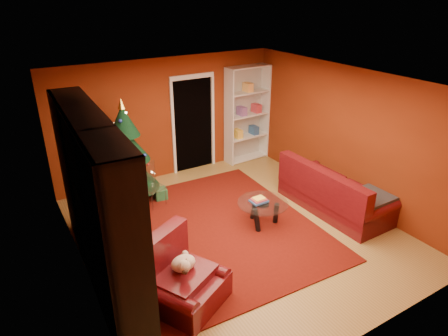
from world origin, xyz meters
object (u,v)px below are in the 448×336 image
media_unit (97,203)px  dog (183,263)px  gift_box_green (161,194)px  gift_box_red (132,185)px  rug (214,229)px  white_bookshelf (247,115)px  gift_box_teal (136,186)px  sofa (336,187)px  coffee_table (262,213)px  christmas_tree (126,152)px  armchair (185,278)px  acrylic_chair (153,188)px

media_unit → dog: (0.78, -1.00, -0.65)m
gift_box_green → gift_box_red: bearing=116.2°
rug → white_bookshelf: white_bookshelf is taller
gift_box_teal → gift_box_green: 0.59m
gift_box_green → sofa: (2.70, -2.06, 0.35)m
sofa → dog: bearing=100.6°
gift_box_red → coffee_table: size_ratio=0.23×
coffee_table → christmas_tree: bearing=128.3°
christmas_tree → sofa: bearing=-36.8°
gift_box_red → sofa: sofa is taller
media_unit → coffee_table: media_unit is taller
rug → coffee_table: bearing=-19.7°
dog → armchair: bearing=-135.0°
armchair → gift_box_teal: bearing=53.9°
media_unit → gift_box_red: bearing=66.0°
gift_box_teal → gift_box_red: size_ratio=1.60×
rug → gift_box_teal: (-0.70, 1.99, 0.16)m
rug → coffee_table: 0.90m
christmas_tree → gift_box_green: bearing=-33.7°
gift_box_green → coffee_table: size_ratio=0.26×
white_bookshelf → acrylic_chair: (-2.83, -1.01, -0.75)m
rug → armchair: armchair is taller
gift_box_teal → gift_box_green: gift_box_teal is taller
white_bookshelf → rug: bearing=-136.8°
christmas_tree → coffee_table: (1.69, -2.14, -0.77)m
rug → gift_box_green: bearing=103.5°
gift_box_red → white_bookshelf: white_bookshelf is taller
gift_box_red → sofa: 4.14m
sofa → rug: bearing=75.9°
armchair → sofa: sofa is taller
gift_box_red → dog: (-0.46, -3.49, 0.49)m
coffee_table → acrylic_chair: size_ratio=1.16×
white_bookshelf → gift_box_teal: bearing=-175.9°
gift_box_teal → armchair: 3.37m
christmas_tree → gift_box_red: (0.15, 0.38, -0.90)m
media_unit → armchair: bearing=-52.1°
rug → coffee_table: coffee_table is taller
coffee_table → armchair: bearing=-152.9°
media_unit → gift_box_teal: 2.80m
dog → acrylic_chair: size_ratio=0.52×
gift_box_teal → white_bookshelf: (2.97, 0.36, 0.97)m
christmas_tree → sofa: (3.20, -2.39, -0.54)m
rug → white_bookshelf: size_ratio=1.67×
christmas_tree → armchair: christmas_tree is taller
media_unit → white_bookshelf: bearing=34.2°
gift_box_teal → coffee_table: bearing=-56.2°
white_bookshelf → dog: white_bookshelf is taller
gift_box_teal → sofa: size_ratio=0.15×
coffee_table → acrylic_chair: 2.16m
white_bookshelf → coffee_table: 3.14m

